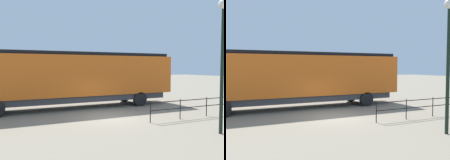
# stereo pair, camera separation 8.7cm
# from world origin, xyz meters

# --- Properties ---
(ground_plane) EXTENTS (120.00, 120.00, 0.00)m
(ground_plane) POSITION_xyz_m (0.00, 0.00, 0.00)
(ground_plane) COLOR gray
(locomotive) EXTENTS (2.94, 15.91, 4.13)m
(locomotive) POSITION_xyz_m (-4.12, -0.67, 2.32)
(locomotive) COLOR orange
(locomotive) RESTS_ON ground_plane
(lamp_post) EXTENTS (0.47, 0.47, 6.12)m
(lamp_post) POSITION_xyz_m (5.46, 3.19, 4.13)
(lamp_post) COLOR black
(lamp_post) RESTS_ON ground_plane
(platform_fence) EXTENTS (0.05, 10.45, 1.19)m
(platform_fence) POSITION_xyz_m (2.27, 6.68, 0.78)
(platform_fence) COLOR black
(platform_fence) RESTS_ON ground_plane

